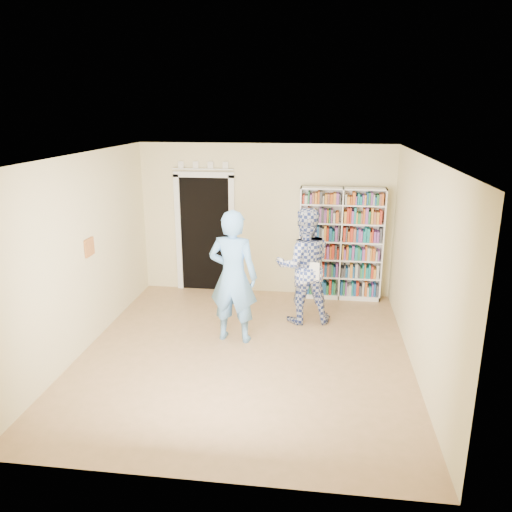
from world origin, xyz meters
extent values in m
plane|color=#977449|center=(0.00, 0.00, 0.00)|extent=(5.00, 5.00, 0.00)
plane|color=white|center=(0.00, 0.00, 2.70)|extent=(5.00, 5.00, 0.00)
plane|color=beige|center=(0.00, 2.50, 1.35)|extent=(4.50, 0.00, 4.50)
plane|color=beige|center=(-2.25, 0.00, 1.35)|extent=(0.00, 5.00, 5.00)
plane|color=beige|center=(2.25, 0.00, 1.35)|extent=(0.00, 5.00, 5.00)
cube|color=white|center=(1.35, 2.34, 0.99)|extent=(1.44, 0.27, 1.99)
cube|color=white|center=(1.35, 2.34, 0.99)|extent=(0.02, 0.27, 1.99)
cube|color=black|center=(-1.10, 2.48, 1.05)|extent=(0.90, 0.03, 2.10)
cube|color=white|center=(-1.60, 2.47, 1.05)|extent=(0.10, 0.06, 2.20)
cube|color=white|center=(-0.60, 2.47, 1.05)|extent=(0.10, 0.06, 2.20)
cube|color=white|center=(-1.10, 2.47, 2.15)|extent=(1.10, 0.06, 0.10)
cube|color=white|center=(-1.10, 2.46, 2.25)|extent=(1.10, 0.08, 0.02)
cube|color=brown|center=(-2.23, 0.20, 1.40)|extent=(0.03, 0.25, 0.25)
imported|color=#64A0DF|center=(-0.23, 0.43, 0.97)|extent=(0.76, 0.55, 1.94)
imported|color=navy|center=(0.75, 1.24, 0.92)|extent=(1.01, 0.85, 1.84)
cube|color=white|center=(0.89, 0.98, 0.92)|extent=(0.19, 0.04, 0.27)
camera|label=1|loc=(0.96, -6.19, 3.26)|focal=35.00mm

